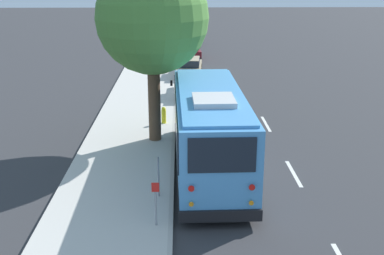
{
  "coord_description": "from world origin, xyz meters",
  "views": [
    {
      "loc": [
        -16.73,
        1.44,
        7.22
      ],
      "look_at": [
        1.16,
        0.98,
        1.3
      ],
      "focal_mm": 45.0,
      "sensor_mm": 36.0,
      "label": 1
    }
  ],
  "objects_px": {
    "parked_sedan_tan": "(189,68)",
    "parked_sedan_maroon": "(189,50)",
    "fire_hydrant": "(164,115)",
    "parked_sedan_silver": "(186,31)",
    "shuttle_bus": "(209,127)",
    "sign_post_far": "(158,177)",
    "street_tree": "(152,10)",
    "sign_post_near": "(156,203)",
    "parked_sedan_navy": "(187,39)",
    "parked_sedan_white": "(191,87)"
  },
  "relations": [
    {
      "from": "parked_sedan_white",
      "to": "fire_hydrant",
      "type": "relative_size",
      "value": 5.17
    },
    {
      "from": "parked_sedan_tan",
      "to": "parked_sedan_maroon",
      "type": "bearing_deg",
      "value": 2.81
    },
    {
      "from": "shuttle_bus",
      "to": "sign_post_far",
      "type": "height_order",
      "value": "shuttle_bus"
    },
    {
      "from": "shuttle_bus",
      "to": "parked_sedan_navy",
      "type": "height_order",
      "value": "shuttle_bus"
    },
    {
      "from": "parked_sedan_silver",
      "to": "sign_post_far",
      "type": "height_order",
      "value": "sign_post_far"
    },
    {
      "from": "shuttle_bus",
      "to": "street_tree",
      "type": "relative_size",
      "value": 1.06
    },
    {
      "from": "parked_sedan_white",
      "to": "fire_hydrant",
      "type": "height_order",
      "value": "parked_sedan_white"
    },
    {
      "from": "street_tree",
      "to": "shuttle_bus",
      "type": "bearing_deg",
      "value": -147.04
    },
    {
      "from": "parked_sedan_navy",
      "to": "parked_sedan_white",
      "type": "bearing_deg",
      "value": -175.9
    },
    {
      "from": "street_tree",
      "to": "fire_hydrant",
      "type": "height_order",
      "value": "street_tree"
    },
    {
      "from": "parked_sedan_tan",
      "to": "fire_hydrant",
      "type": "bearing_deg",
      "value": 176.55
    },
    {
      "from": "parked_sedan_navy",
      "to": "fire_hydrant",
      "type": "distance_m",
      "value": 25.83
    },
    {
      "from": "parked_sedan_maroon",
      "to": "sign_post_far",
      "type": "height_order",
      "value": "sign_post_far"
    },
    {
      "from": "shuttle_bus",
      "to": "parked_sedan_silver",
      "type": "bearing_deg",
      "value": -0.65
    },
    {
      "from": "parked_sedan_silver",
      "to": "sign_post_far",
      "type": "xyz_separation_m",
      "value": [
        -40.14,
        1.39,
        0.21
      ]
    },
    {
      "from": "shuttle_bus",
      "to": "street_tree",
      "type": "height_order",
      "value": "street_tree"
    },
    {
      "from": "shuttle_bus",
      "to": "parked_sedan_white",
      "type": "distance_m",
      "value": 11.05
    },
    {
      "from": "parked_sedan_maroon",
      "to": "shuttle_bus",
      "type": "bearing_deg",
      "value": 177.37
    },
    {
      "from": "parked_sedan_white",
      "to": "fire_hydrant",
      "type": "distance_m",
      "value": 5.69
    },
    {
      "from": "shuttle_bus",
      "to": "fire_hydrant",
      "type": "relative_size",
      "value": 10.73
    },
    {
      "from": "parked_sedan_maroon",
      "to": "parked_sedan_white",
      "type": "bearing_deg",
      "value": 176.1
    },
    {
      "from": "shuttle_bus",
      "to": "sign_post_near",
      "type": "distance_m",
      "value": 4.65
    },
    {
      "from": "street_tree",
      "to": "fire_hydrant",
      "type": "xyz_separation_m",
      "value": [
        2.16,
        -0.31,
        -5.09
      ]
    },
    {
      "from": "parked_sedan_white",
      "to": "parked_sedan_tan",
      "type": "height_order",
      "value": "parked_sedan_tan"
    },
    {
      "from": "sign_post_near",
      "to": "parked_sedan_silver",
      "type": "bearing_deg",
      "value": -1.89
    },
    {
      "from": "parked_sedan_tan",
      "to": "parked_sedan_navy",
      "type": "xyz_separation_m",
      "value": [
        14.64,
        -0.11,
        -0.0
      ]
    },
    {
      "from": "parked_sedan_silver",
      "to": "shuttle_bus",
      "type": "bearing_deg",
      "value": -176.83
    },
    {
      "from": "parked_sedan_tan",
      "to": "parked_sedan_maroon",
      "type": "xyz_separation_m",
      "value": [
        7.55,
        -0.15,
        0.01
      ]
    },
    {
      "from": "shuttle_bus",
      "to": "parked_sedan_silver",
      "type": "height_order",
      "value": "shuttle_bus"
    },
    {
      "from": "parked_sedan_white",
      "to": "parked_sedan_maroon",
      "type": "height_order",
      "value": "parked_sedan_maroon"
    },
    {
      "from": "sign_post_near",
      "to": "parked_sedan_tan",
      "type": "bearing_deg",
      "value": -3.8
    },
    {
      "from": "parked_sedan_maroon",
      "to": "sign_post_near",
      "type": "relative_size",
      "value": 3.41
    },
    {
      "from": "parked_sedan_maroon",
      "to": "parked_sedan_silver",
      "type": "xyz_separation_m",
      "value": [
        13.63,
        0.15,
        -0.0
      ]
    },
    {
      "from": "parked_sedan_white",
      "to": "parked_sedan_silver",
      "type": "height_order",
      "value": "parked_sedan_silver"
    },
    {
      "from": "parked_sedan_white",
      "to": "parked_sedan_navy",
      "type": "bearing_deg",
      "value": 1.52
    },
    {
      "from": "shuttle_bus",
      "to": "parked_sedan_navy",
      "type": "distance_m",
      "value": 31.29
    },
    {
      "from": "parked_sedan_navy",
      "to": "shuttle_bus",
      "type": "bearing_deg",
      "value": -175.04
    },
    {
      "from": "parked_sedan_silver",
      "to": "fire_hydrant",
      "type": "relative_size",
      "value": 5.5
    },
    {
      "from": "parked_sedan_silver",
      "to": "parked_sedan_white",
      "type": "bearing_deg",
      "value": -177.44
    },
    {
      "from": "fire_hydrant",
      "to": "shuttle_bus",
      "type": "bearing_deg",
      "value": -161.39
    },
    {
      "from": "parked_sedan_navy",
      "to": "fire_hydrant",
      "type": "height_order",
      "value": "parked_sedan_navy"
    },
    {
      "from": "parked_sedan_white",
      "to": "parked_sedan_navy",
      "type": "height_order",
      "value": "parked_sedan_navy"
    },
    {
      "from": "shuttle_bus",
      "to": "parked_sedan_white",
      "type": "relative_size",
      "value": 2.07
    },
    {
      "from": "parked_sedan_maroon",
      "to": "parked_sedan_silver",
      "type": "distance_m",
      "value": 13.63
    },
    {
      "from": "parked_sedan_maroon",
      "to": "fire_hydrant",
      "type": "relative_size",
      "value": 5.65
    },
    {
      "from": "shuttle_bus",
      "to": "parked_sedan_silver",
      "type": "relative_size",
      "value": 1.95
    },
    {
      "from": "sign_post_near",
      "to": "parked_sedan_maroon",
      "type": "bearing_deg",
      "value": -3.1
    },
    {
      "from": "shuttle_bus",
      "to": "parked_sedan_tan",
      "type": "height_order",
      "value": "shuttle_bus"
    },
    {
      "from": "shuttle_bus",
      "to": "parked_sedan_maroon",
      "type": "relative_size",
      "value": 1.9
    },
    {
      "from": "parked_sedan_navy",
      "to": "street_tree",
      "type": "relative_size",
      "value": 0.58
    }
  ]
}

